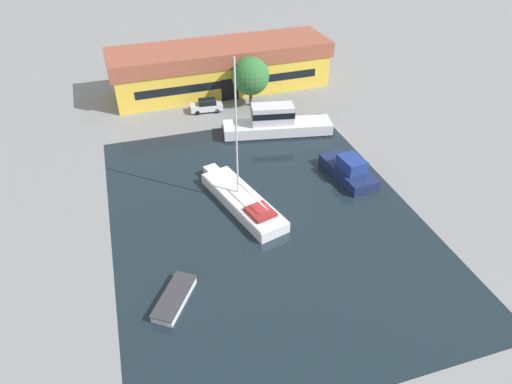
{
  "coord_description": "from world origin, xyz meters",
  "views": [
    {
      "loc": [
        -10.44,
        -30.87,
        26.38
      ],
      "look_at": [
        0.0,
        2.72,
        1.0
      ],
      "focal_mm": 32.0,
      "sensor_mm": 36.0,
      "label": 1
    }
  ],
  "objects_px": {
    "sailboat_moored": "(242,200)",
    "motor_cruiser": "(276,124)",
    "warehouse_building": "(221,67)",
    "quay_tree_near_building": "(251,76)",
    "small_dinghy": "(175,298)",
    "cabin_boat": "(349,170)",
    "parked_car": "(207,106)"
  },
  "relations": [
    {
      "from": "sailboat_moored",
      "to": "motor_cruiser",
      "type": "bearing_deg",
      "value": 42.4
    },
    {
      "from": "warehouse_building",
      "to": "motor_cruiser",
      "type": "height_order",
      "value": "warehouse_building"
    },
    {
      "from": "quay_tree_near_building",
      "to": "small_dinghy",
      "type": "relative_size",
      "value": 1.36
    },
    {
      "from": "motor_cruiser",
      "to": "small_dinghy",
      "type": "bearing_deg",
      "value": 155.15
    },
    {
      "from": "warehouse_building",
      "to": "sailboat_moored",
      "type": "xyz_separation_m",
      "value": [
        -4.83,
        -27.59,
        -2.53
      ]
    },
    {
      "from": "quay_tree_near_building",
      "to": "cabin_boat",
      "type": "relative_size",
      "value": 0.91
    },
    {
      "from": "sailboat_moored",
      "to": "parked_car",
      "type": "bearing_deg",
      "value": 71.21
    },
    {
      "from": "parked_car",
      "to": "cabin_boat",
      "type": "relative_size",
      "value": 0.59
    },
    {
      "from": "parked_car",
      "to": "small_dinghy",
      "type": "bearing_deg",
      "value": 168.22
    },
    {
      "from": "warehouse_building",
      "to": "cabin_boat",
      "type": "distance_m",
      "value": 27.24
    },
    {
      "from": "parked_car",
      "to": "cabin_boat",
      "type": "xyz_separation_m",
      "value": [
        10.7,
        -19.46,
        0.04
      ]
    },
    {
      "from": "quay_tree_near_building",
      "to": "warehouse_building",
      "type": "bearing_deg",
      "value": 108.88
    },
    {
      "from": "parked_car",
      "to": "sailboat_moored",
      "type": "bearing_deg",
      "value": -178.37
    },
    {
      "from": "small_dinghy",
      "to": "cabin_boat",
      "type": "height_order",
      "value": "cabin_boat"
    },
    {
      "from": "warehouse_building",
      "to": "cabin_boat",
      "type": "xyz_separation_m",
      "value": [
        6.99,
        -26.22,
        -2.33
      ]
    },
    {
      "from": "parked_car",
      "to": "motor_cruiser",
      "type": "relative_size",
      "value": 0.32
    },
    {
      "from": "warehouse_building",
      "to": "quay_tree_near_building",
      "type": "bearing_deg",
      "value": -73.01
    },
    {
      "from": "small_dinghy",
      "to": "motor_cruiser",
      "type": "bearing_deg",
      "value": 88.36
    },
    {
      "from": "parked_car",
      "to": "motor_cruiser",
      "type": "height_order",
      "value": "motor_cruiser"
    },
    {
      "from": "cabin_boat",
      "to": "small_dinghy",
      "type": "bearing_deg",
      "value": -156.69
    },
    {
      "from": "quay_tree_near_building",
      "to": "parked_car",
      "type": "bearing_deg",
      "value": -179.71
    },
    {
      "from": "warehouse_building",
      "to": "small_dinghy",
      "type": "distance_m",
      "value": 39.68
    },
    {
      "from": "warehouse_building",
      "to": "sailboat_moored",
      "type": "height_order",
      "value": "sailboat_moored"
    },
    {
      "from": "parked_car",
      "to": "warehouse_building",
      "type": "bearing_deg",
      "value": -23.96
    },
    {
      "from": "quay_tree_near_building",
      "to": "motor_cruiser",
      "type": "height_order",
      "value": "quay_tree_near_building"
    },
    {
      "from": "warehouse_building",
      "to": "motor_cruiser",
      "type": "relative_size",
      "value": 2.32
    },
    {
      "from": "warehouse_building",
      "to": "small_dinghy",
      "type": "relative_size",
      "value": 6.37
    },
    {
      "from": "parked_car",
      "to": "quay_tree_near_building",
      "type": "bearing_deg",
      "value": -84.97
    },
    {
      "from": "motor_cruiser",
      "to": "cabin_boat",
      "type": "height_order",
      "value": "motor_cruiser"
    },
    {
      "from": "quay_tree_near_building",
      "to": "sailboat_moored",
      "type": "bearing_deg",
      "value": -108.89
    },
    {
      "from": "warehouse_building",
      "to": "quay_tree_near_building",
      "type": "relative_size",
      "value": 4.69
    },
    {
      "from": "quay_tree_near_building",
      "to": "sailboat_moored",
      "type": "distance_m",
      "value": 22.31
    }
  ]
}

